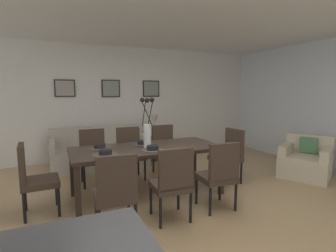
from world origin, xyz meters
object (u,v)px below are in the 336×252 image
at_px(bowl_far_right, 143,142).
at_px(framed_picture_left, 65,88).
at_px(dining_chair_mid_left, 219,173).
at_px(dining_chair_mid_right, 165,147).
at_px(side_table, 154,148).
at_px(dining_chair_far_left, 172,180).
at_px(table_lamp, 154,121).
at_px(bowl_near_left, 105,152).
at_px(dining_table, 147,152).
at_px(dining_chair_far_right, 130,151).
at_px(centerpiece_vase, 147,128).
at_px(framed_picture_center, 111,88).
at_px(bowl_far_left, 153,147).
at_px(dining_chair_near_left, 116,190).
at_px(dining_chair_near_right, 93,154).
at_px(framed_picture_right, 151,89).
at_px(bowl_near_right, 100,146).
at_px(sofa, 100,153).
at_px(dining_chair_head_west, 33,176).
at_px(dining_chair_head_east, 229,153).
at_px(armchair, 306,161).

distance_m(bowl_far_right, framed_picture_left, 2.60).
distance_m(dining_chair_mid_left, dining_chair_mid_right, 1.76).
bearing_deg(dining_chair_mid_left, side_table, 86.38).
relative_size(dining_chair_far_left, table_lamp, 1.80).
bearing_deg(dining_chair_mid_right, bowl_near_left, -140.04).
bearing_deg(dining_table, dining_chair_far_right, 91.80).
bearing_deg(dining_chair_mid_right, centerpiece_vase, -126.69).
bearing_deg(dining_table, framed_picture_center, 90.00).
xyz_separation_m(dining_chair_mid_right, table_lamp, (0.20, 1.05, 0.38)).
xyz_separation_m(dining_table, framed_picture_left, (-0.99, 2.47, 0.96)).
bearing_deg(dining_chair_far_left, bowl_far_left, 89.68).
distance_m(dining_chair_near_left, dining_chair_mid_left, 1.37).
relative_size(dining_table, framed_picture_left, 5.26).
bearing_deg(centerpiece_vase, dining_chair_near_right, 126.82).
height_order(dining_chair_far_right, framed_picture_center, framed_picture_center).
bearing_deg(framed_picture_right, dining_chair_near_right, -136.21).
distance_m(dining_chair_near_left, dining_chair_far_right, 1.90).
distance_m(bowl_near_left, framed_picture_left, 2.84).
height_order(bowl_far_right, framed_picture_center, framed_picture_center).
bearing_deg(framed_picture_right, bowl_near_right, -126.19).
distance_m(bowl_near_left, bowl_far_right, 0.79).
height_order(dining_chair_mid_left, framed_picture_center, framed_picture_center).
bearing_deg(side_table, sofa, -178.27).
bearing_deg(dining_chair_near_right, centerpiece_vase, -53.18).
xyz_separation_m(side_table, framed_picture_center, (-0.86, 0.52, 1.37)).
xyz_separation_m(dining_chair_near_right, dining_chair_far_right, (0.64, -0.02, 0.00)).
relative_size(dining_chair_near_right, bowl_near_left, 5.41).
bearing_deg(dining_chair_head_west, dining_chair_near_left, -46.64).
bearing_deg(framed_picture_right, side_table, -103.69).
relative_size(dining_chair_mid_right, dining_chair_head_east, 1.00).
distance_m(dining_chair_far_left, sofa, 2.83).
xyz_separation_m(bowl_far_left, framed_picture_left, (-0.99, 2.69, 0.85)).
bearing_deg(dining_chair_head_west, dining_chair_mid_left, -20.69).
height_order(dining_chair_near_left, centerpiece_vase, centerpiece_vase).
bearing_deg(dining_chair_mid_right, bowl_near_right, -152.96).
bearing_deg(dining_chair_near_left, framed_picture_center, 78.47).
xyz_separation_m(dining_table, bowl_far_left, (-0.00, -0.22, 0.11)).
bearing_deg(armchair, dining_chair_near_left, -171.38).
bearing_deg(dining_chair_near_left, bowl_near_left, 87.47).
relative_size(dining_chair_mid_left, dining_chair_head_west, 1.00).
distance_m(bowl_far_right, side_table, 2.00).
bearing_deg(table_lamp, dining_chair_far_left, -106.95).
distance_m(bowl_near_left, side_table, 2.70).
xyz_separation_m(dining_chair_far_left, bowl_far_right, (0.00, 1.11, 0.27)).
distance_m(dining_chair_far_right, framed_picture_right, 2.21).
xyz_separation_m(dining_chair_far_right, framed_picture_right, (1.02, 1.61, 1.12)).
xyz_separation_m(dining_table, dining_chair_mid_right, (0.67, 0.89, -0.16)).
height_order(dining_chair_near_left, framed_picture_left, framed_picture_left).
height_order(dining_chair_near_left, bowl_far_left, dining_chair_near_left).
relative_size(dining_chair_head_east, centerpiece_vase, 1.25).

